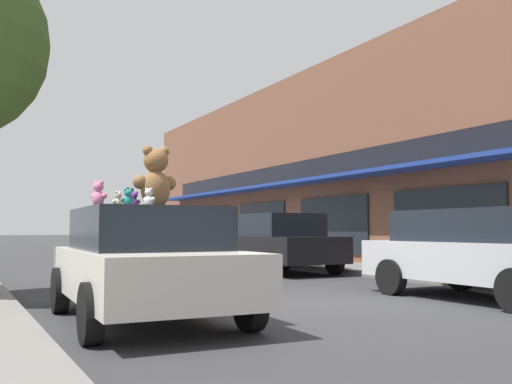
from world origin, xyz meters
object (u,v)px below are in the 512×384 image
(plush_art_car, at_px, (146,261))
(teddy_bear_pink, at_px, (98,194))
(teddy_bear_white, at_px, (149,198))
(parked_car_far_center, at_px, (279,242))
(teddy_bear_teal, at_px, (128,198))
(teddy_bear_cream, at_px, (118,200))
(parked_car_far_left, at_px, (483,251))
(teddy_bear_giant, at_px, (156,178))
(teddy_bear_purple, at_px, (134,200))
(teddy_bear_black, at_px, (130,199))

(plush_art_car, relative_size, teddy_bear_pink, 12.62)
(teddy_bear_white, relative_size, parked_car_far_center, 0.06)
(teddy_bear_teal, bearing_deg, parked_car_far_center, -141.55)
(teddy_bear_pink, bearing_deg, teddy_bear_teal, -107.46)
(teddy_bear_cream, xyz_separation_m, parked_car_far_left, (6.18, -1.12, -0.78))
(teddy_bear_giant, relative_size, teddy_bear_purple, 3.37)
(teddy_bear_teal, height_order, parked_car_far_center, teddy_bear_teal)
(teddy_bear_black, distance_m, parked_car_far_left, 6.15)
(teddy_bear_white, relative_size, parked_car_far_left, 0.06)
(teddy_bear_black, distance_m, teddy_bear_purple, 0.48)
(teddy_bear_purple, bearing_deg, teddy_bear_teal, 61.69)
(teddy_bear_teal, xyz_separation_m, parked_car_far_left, (6.20, -0.52, -0.78))
(teddy_bear_teal, xyz_separation_m, teddy_bear_purple, (0.21, 0.43, -0.00))
(teddy_bear_teal, relative_size, teddy_bear_white, 1.02)
(teddy_bear_white, bearing_deg, plush_art_car, -45.28)
(plush_art_car, relative_size, parked_car_far_center, 1.00)
(teddy_bear_black, bearing_deg, teddy_bear_white, 49.81)
(teddy_bear_cream, bearing_deg, teddy_bear_pink, 28.85)
(plush_art_car, relative_size, teddy_bear_cream, 16.08)
(teddy_bear_white, xyz_separation_m, parked_car_far_left, (6.00, -0.23, -0.78))
(teddy_bear_cream, bearing_deg, parked_car_far_left, 138.91)
(plush_art_car, bearing_deg, teddy_bear_cream, 113.77)
(parked_car_far_left, bearing_deg, teddy_bear_teal, 175.25)
(teddy_bear_purple, relative_size, teddy_bear_white, 1.01)
(teddy_bear_cream, distance_m, teddy_bear_pink, 0.89)
(plush_art_car, distance_m, teddy_bear_pink, 1.13)
(plush_art_car, height_order, teddy_bear_teal, teddy_bear_teal)
(plush_art_car, xyz_separation_m, teddy_bear_teal, (-0.26, -0.00, 0.84))
(teddy_bear_white, distance_m, parked_car_far_left, 6.06)
(plush_art_car, xyz_separation_m, teddy_bear_purple, (-0.05, 0.43, 0.84))
(plush_art_car, height_order, teddy_bear_pink, teddy_bear_pink)
(teddy_bear_teal, distance_m, parked_car_far_center, 9.08)
(teddy_bear_black, height_order, parked_car_far_left, teddy_bear_black)
(teddy_bear_teal, height_order, teddy_bear_black, teddy_bear_black)
(teddy_bear_giant, relative_size, teddy_bear_white, 3.42)
(plush_art_car, xyz_separation_m, parked_car_far_center, (5.94, 6.59, 0.06))
(parked_car_far_center, bearing_deg, teddy_bear_giant, -131.83)
(teddy_bear_black, bearing_deg, teddy_bear_teal, 36.48)
(teddy_bear_giant, height_order, teddy_bear_cream, teddy_bear_giant)
(teddy_bear_black, distance_m, parked_car_far_center, 8.25)
(plush_art_car, distance_m, parked_car_far_center, 8.87)
(teddy_bear_giant, height_order, teddy_bear_pink, teddy_bear_giant)
(teddy_bear_purple, xyz_separation_m, parked_car_far_center, (5.99, 6.16, -0.78))
(parked_car_far_left, height_order, parked_car_far_center, parked_car_far_center)
(teddy_bear_pink, relative_size, parked_car_far_center, 0.08)
(teddy_bear_cream, distance_m, teddy_bear_teal, 0.60)
(plush_art_car, xyz_separation_m, teddy_bear_white, (-0.06, -0.28, 0.84))
(teddy_bear_teal, relative_size, teddy_bear_purple, 1.01)
(teddy_bear_giant, bearing_deg, plush_art_car, 33.17)
(teddy_bear_teal, bearing_deg, teddy_bear_pink, 13.22)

